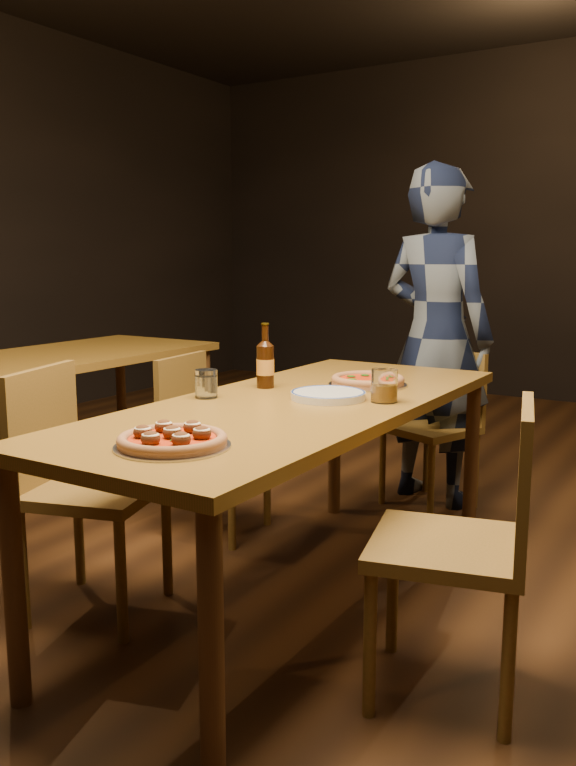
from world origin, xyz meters
The scene contains 15 objects.
ground centered at (0.00, 0.00, 0.00)m, with size 9.00×9.00×0.00m, color black.
room_shell centered at (0.00, 0.00, 1.86)m, with size 9.00×9.00×9.00m.
table_main centered at (0.00, 0.00, 0.68)m, with size 0.80×2.00×0.75m.
table_left centered at (-1.70, 0.30, 0.68)m, with size 0.80×2.00×0.75m.
chair_main_nw centered at (-0.56, -0.42, 0.45)m, with size 0.42×0.42×0.91m, color brown, non-canonical shape.
chair_main_sw centered at (-0.67, 0.43, 0.42)m, with size 0.39×0.39×0.84m, color brown, non-canonical shape.
chair_main_e centered at (0.65, -0.26, 0.45)m, with size 0.42×0.42×0.90m, color brown, non-canonical shape.
chair_end centered at (0.02, 1.27, 0.41)m, with size 0.38×0.38×0.81m, color brown, non-canonical shape.
pizza_meatball centered at (0.05, -0.72, 0.77)m, with size 0.31×0.31×0.06m.
pizza_margherita centered at (0.08, 0.42, 0.77)m, with size 0.30×0.30×0.04m.
plate_stack centered at (0.08, 0.09, 0.76)m, with size 0.27×0.27×0.03m, color white.
beer_bottle centered at (-0.23, 0.16, 0.84)m, with size 0.07×0.07×0.24m.
water_glass centered at (-0.30, -0.12, 0.80)m, with size 0.08×0.08×0.10m, color white.
amber_glass centered at (0.27, 0.14, 0.81)m, with size 0.09×0.09×0.11m, color #A56712.
diner centered at (-0.01, 1.39, 0.85)m, with size 0.62×0.41×1.69m, color black.
Camera 1 is at (1.31, -2.19, 1.25)m, focal length 35.00 mm.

